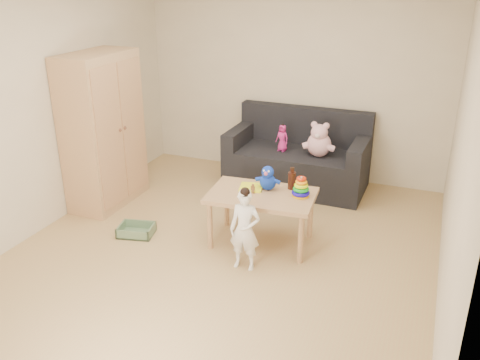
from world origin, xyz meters
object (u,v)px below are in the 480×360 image
at_px(sofa, 296,168).
at_px(play_table, 261,218).
at_px(wardrobe, 103,131).
at_px(toddler, 245,231).

relative_size(sofa, play_table, 1.66).
height_order(wardrobe, sofa, wardrobe).
height_order(play_table, toddler, toddler).
bearing_deg(toddler, wardrobe, 156.01).
xyz_separation_m(wardrobe, play_table, (2.03, -0.28, -0.61)).
xyz_separation_m(play_table, toddler, (0.02, -0.50, 0.11)).
distance_m(wardrobe, play_table, 2.14).
height_order(sofa, toddler, toddler).
distance_m(sofa, play_table, 1.55).
relative_size(wardrobe, play_table, 1.70).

